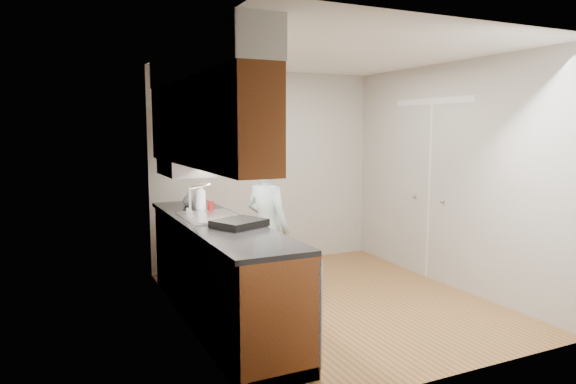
# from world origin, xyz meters

# --- Properties ---
(floor) EXTENTS (3.50, 3.50, 0.00)m
(floor) POSITION_xyz_m (0.00, 0.00, 0.00)
(floor) COLOR #A56B3E
(floor) RESTS_ON ground
(ceiling) EXTENTS (3.50, 3.50, 0.00)m
(ceiling) POSITION_xyz_m (0.00, 0.00, 2.50)
(ceiling) COLOR white
(ceiling) RESTS_ON wall_left
(wall_left) EXTENTS (0.02, 3.50, 2.50)m
(wall_left) POSITION_xyz_m (-1.50, 0.00, 1.25)
(wall_left) COLOR #B6B3AA
(wall_left) RESTS_ON floor
(wall_right) EXTENTS (0.02, 3.50, 2.50)m
(wall_right) POSITION_xyz_m (1.50, 0.00, 1.25)
(wall_right) COLOR #B6B3AA
(wall_right) RESTS_ON floor
(wall_back) EXTENTS (3.00, 0.02, 2.50)m
(wall_back) POSITION_xyz_m (0.00, 1.75, 1.25)
(wall_back) COLOR #B6B3AA
(wall_back) RESTS_ON floor
(counter) EXTENTS (0.64, 2.80, 1.30)m
(counter) POSITION_xyz_m (-1.20, -0.00, 0.49)
(counter) COLOR brown
(counter) RESTS_ON floor
(upper_cabinets) EXTENTS (0.47, 2.80, 1.21)m
(upper_cabinets) POSITION_xyz_m (-1.33, 0.05, 1.95)
(upper_cabinets) COLOR brown
(upper_cabinets) RESTS_ON wall_left
(closet_door) EXTENTS (0.02, 1.22, 2.05)m
(closet_door) POSITION_xyz_m (1.49, 0.30, 1.02)
(closet_door) COLOR silver
(closet_door) RESTS_ON wall_right
(floor_mat) EXTENTS (0.61, 0.96, 0.02)m
(floor_mat) POSITION_xyz_m (-0.59, 0.29, 0.01)
(floor_mat) COLOR #5E5E60
(floor_mat) RESTS_ON floor
(person) EXTENTS (0.60, 0.71, 1.69)m
(person) POSITION_xyz_m (-0.59, 0.29, 0.86)
(person) COLOR #9EBBC0
(person) RESTS_ON floor_mat
(soap_bottle_a) EXTENTS (0.16, 0.16, 0.30)m
(soap_bottle_a) POSITION_xyz_m (-1.19, 0.60, 1.09)
(soap_bottle_a) COLOR white
(soap_bottle_a) RESTS_ON counter
(soap_bottle_b) EXTENTS (0.13, 0.13, 0.21)m
(soap_bottle_b) POSITION_xyz_m (-1.13, 0.88, 1.04)
(soap_bottle_b) COLOR white
(soap_bottle_b) RESTS_ON counter
(soap_bottle_c) EXTENTS (0.17, 0.17, 0.16)m
(soap_bottle_c) POSITION_xyz_m (-1.22, 1.00, 1.02)
(soap_bottle_c) COLOR white
(soap_bottle_c) RESTS_ON counter
(soda_can) EXTENTS (0.08, 0.08, 0.11)m
(soda_can) POSITION_xyz_m (-1.11, 0.53, 0.99)
(soda_can) COLOR maroon
(soda_can) RESTS_ON counter
(dish_rack) EXTENTS (0.50, 0.47, 0.06)m
(dish_rack) POSITION_xyz_m (-1.12, -0.36, 0.97)
(dish_rack) COLOR black
(dish_rack) RESTS_ON counter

